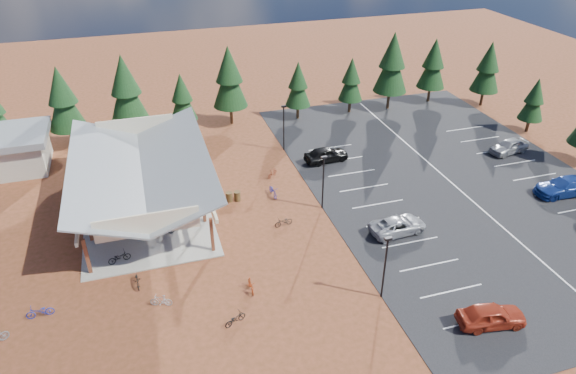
{
  "coord_description": "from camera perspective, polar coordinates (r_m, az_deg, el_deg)",
  "views": [
    {
      "loc": [
        -9.17,
        -33.94,
        25.1
      ],
      "look_at": [
        2.17,
        3.21,
        1.94
      ],
      "focal_mm": 32.0,
      "sensor_mm": 36.0,
      "label": 1
    }
  ],
  "objects": [
    {
      "name": "pine_1",
      "position": [
        59.47,
        -23.77,
        8.97
      ],
      "size": [
        3.89,
        3.89,
        9.05
      ],
      "color": "#382314",
      "rests_on": "ground"
    },
    {
      "name": "bike_7",
      "position": [
        53.95,
        -12.94,
        2.9
      ],
      "size": [
        1.55,
        0.62,
        0.9
      ],
      "primitive_type": "imported",
      "rotation": [
        0.0,
        0.0,
        1.7
      ],
      "color": "maroon",
      "rests_on": "concrete_pad"
    },
    {
      "name": "bike_6",
      "position": [
        48.56,
        -13.4,
        -0.46
      ],
      "size": [
        1.9,
        1.04,
        0.95
      ],
      "primitive_type": "imported",
      "rotation": [
        0.0,
        0.0,
        1.33
      ],
      "color": "#1F4E86",
      "rests_on": "concrete_pad"
    },
    {
      "name": "asphalt_lot",
      "position": [
        52.53,
        17.36,
        0.76
      ],
      "size": [
        27.0,
        44.0,
        0.04
      ],
      "primitive_type": "cube",
      "color": "black",
      "rests_on": "ground"
    },
    {
      "name": "bike_8",
      "position": [
        39.03,
        -16.39,
        -9.91
      ],
      "size": [
        0.69,
        1.72,
        0.88
      ],
      "primitive_type": "imported",
      "rotation": [
        0.0,
        0.0,
        0.06
      ],
      "color": "black",
      "rests_on": "ground"
    },
    {
      "name": "bike_0",
      "position": [
        41.38,
        -18.24,
        -7.42
      ],
      "size": [
        1.8,
        0.98,
        0.9
      ],
      "primitive_type": "imported",
      "rotation": [
        0.0,
        0.0,
        1.81
      ],
      "color": "black",
      "rests_on": "concrete_pad"
    },
    {
      "name": "bike_10",
      "position": [
        38.86,
        -25.86,
        -12.35
      ],
      "size": [
        1.81,
        0.73,
        0.93
      ],
      "primitive_type": "imported",
      "rotation": [
        0.0,
        0.0,
        4.77
      ],
      "color": "#1A289E",
      "rests_on": "ground"
    },
    {
      "name": "bike_16",
      "position": [
        43.36,
        -0.49,
        -3.89
      ],
      "size": [
        1.68,
        0.83,
        0.84
      ],
      "primitive_type": "imported",
      "rotation": [
        0.0,
        0.0,
        4.89
      ],
      "color": "black",
      "rests_on": "ground"
    },
    {
      "name": "car_8",
      "position": [
        59.8,
        23.36,
        4.18
      ],
      "size": [
        4.76,
        2.58,
        1.54
      ],
      "primitive_type": "imported",
      "rotation": [
        0.0,
        0.0,
        -1.39
      ],
      "color": "gray",
      "rests_on": "asphalt_lot"
    },
    {
      "name": "ground",
      "position": [
        43.2,
        -1.52,
        -4.73
      ],
      "size": [
        140.0,
        140.0,
        0.0
      ],
      "primitive_type": "plane",
      "color": "#563016",
      "rests_on": "ground"
    },
    {
      "name": "pine_5",
      "position": [
        62.3,
        1.12,
        11.32
      ],
      "size": [
        3.04,
        3.04,
        7.09
      ],
      "color": "#382314",
      "rests_on": "ground"
    },
    {
      "name": "lamp_post_2",
      "position": [
        54.67,
        -0.47,
        6.94
      ],
      "size": [
        0.5,
        0.25,
        5.14
      ],
      "color": "black",
      "rests_on": "ground"
    },
    {
      "name": "car_2",
      "position": [
        43.38,
        12.11,
        -4.19
      ],
      "size": [
        5.02,
        2.64,
        1.35
      ],
      "primitive_type": "imported",
      "rotation": [
        0.0,
        0.0,
        1.66
      ],
      "color": "#9B9CA2",
      "rests_on": "asphalt_lot"
    },
    {
      "name": "trash_bin_1",
      "position": [
        46.99,
        -5.65,
        -1.0
      ],
      "size": [
        0.6,
        0.6,
        0.9
      ],
      "primitive_type": "cylinder",
      "color": "#4A371A",
      "rests_on": "ground"
    },
    {
      "name": "bike_1",
      "position": [
        46.36,
        -18.04,
        -2.87
      ],
      "size": [
        1.57,
        0.63,
        0.92
      ],
      "primitive_type": "imported",
      "rotation": [
        0.0,
        0.0,
        1.44
      ],
      "color": "#9EA1A7",
      "rests_on": "concrete_pad"
    },
    {
      "name": "pine_2",
      "position": [
        58.71,
        -17.59,
        10.33
      ],
      "size": [
        4.18,
        4.18,
        9.73
      ],
      "color": "#382314",
      "rests_on": "ground"
    },
    {
      "name": "pine_13",
      "position": [
        70.75,
        21.34,
        12.31
      ],
      "size": [
        3.57,
        3.57,
        8.33
      ],
      "color": "#382314",
      "rests_on": "ground"
    },
    {
      "name": "pine_12",
      "position": [
        65.06,
        25.69,
        8.75
      ],
      "size": [
        2.76,
        2.76,
        6.43
      ],
      "color": "#382314",
      "rests_on": "ground"
    },
    {
      "name": "bike_4",
      "position": [
        43.26,
        -13.59,
        -4.74
      ],
      "size": [
        1.9,
        1.08,
        0.94
      ],
      "primitive_type": "imported",
      "rotation": [
        0.0,
        0.0,
        1.84
      ],
      "color": "black",
      "rests_on": "concrete_pad"
    },
    {
      "name": "lamp_post_0",
      "position": [
        35.55,
        10.75,
        -8.34
      ],
      "size": [
        0.5,
        0.25,
        5.14
      ],
      "color": "black",
      "rests_on": "ground"
    },
    {
      "name": "pine_7",
      "position": [
        66.0,
        11.5,
        13.36
      ],
      "size": [
        4.19,
        4.19,
        9.77
      ],
      "color": "#382314",
      "rests_on": "ground"
    },
    {
      "name": "lamp_post_1",
      "position": [
        44.52,
        3.94,
        0.93
      ],
      "size": [
        0.5,
        0.25,
        5.14
      ],
      "color": "black",
      "rests_on": "ground"
    },
    {
      "name": "bike_3",
      "position": [
        51.76,
        -17.19,
        1.12
      ],
      "size": [
        1.87,
        0.74,
        1.09
      ],
      "primitive_type": "imported",
      "rotation": [
        0.0,
        0.0,
        1.7
      ],
      "color": "maroon",
      "rests_on": "concrete_pad"
    },
    {
      "name": "bike_2",
      "position": [
        48.3,
        -16.44,
        -1.14
      ],
      "size": [
        1.82,
        0.95,
        0.91
      ],
      "primitive_type": "imported",
      "rotation": [
        0.0,
        0.0,
        1.78
      ],
      "color": "navy",
      "rests_on": "concrete_pad"
    },
    {
      "name": "car_4",
      "position": [
        53.31,
        4.28,
        3.64
      ],
      "size": [
        4.8,
        2.32,
        1.58
      ],
      "primitive_type": "imported",
      "rotation": [
        0.0,
        0.0,
        1.67
      ],
      "color": "black",
      "rests_on": "asphalt_lot"
    },
    {
      "name": "bike_15",
      "position": [
        50.49,
        -1.75,
        1.58
      ],
      "size": [
        1.41,
        1.34,
        0.91
      ],
      "primitive_type": "imported",
      "rotation": [
        0.0,
        0.0,
        2.31
      ],
      "color": "maroon",
      "rests_on": "ground"
    },
    {
      "name": "trash_bin_0",
      "position": [
        46.95,
        -6.54,
        -1.09
      ],
      "size": [
        0.6,
        0.6,
        0.9
      ],
      "primitive_type": "cylinder",
      "color": "#4A371A",
      "rests_on": "ground"
    },
    {
      "name": "bike_14",
      "position": [
        47.45,
        -1.67,
        -0.43
      ],
      "size": [
        0.78,
        1.95,
        1.0
      ],
      "primitive_type": "imported",
      "rotation": [
        0.0,
        0.0,
        0.06
      ],
      "color": "navy",
      "rests_on": "ground"
    },
    {
      "name": "pine_4",
      "position": [
        60.65,
        -6.56,
        12.02
      ],
      "size": [
        4.05,
        4.05,
        9.44
      ],
      "color": "#382314",
      "rests_on": "ground"
    },
    {
      "name": "car_0",
      "position": [
        36.89,
        21.66,
        -13.12
      ],
      "size": [
        4.73,
        2.51,
        1.53
      ],
      "primitive_type": "imported",
      "rotation": [
        0.0,
        0.0,
        1.41
      ],
      "color": "#9E2E19",
      "rests_on": "asphalt_lot"
    },
    {
      "name": "bike_13",
      "position": [
        36.96,
        -13.93,
        -12.14
      ],
      "size": [
        1.6,
        0.9,
        0.93
      ],
      "primitive_type": "imported",
      "rotation": [
        0.0,
        0.0,
        4.39
      ],
      "color": "#999BA0",
      "rests_on": "ground"
    },
    {
      "name": "bike_12",
      "position": [
        34.93,
        -5.89,
        -14.36
      ],
      "size": [
        1.7,
        1.18,
        0.85
      ],
      "primitive_type": "imported",
      "rotation": [
        0.0,
        0.0,
        2.0
      ],
      "color": "black",
      "rests_on": "ground"
    },
    {
      "name": "bike_5",
      "position": [
        47.26,
        -12.43,
        -1.27
      ],
      "size": [
        1.58,
        0.47,
        0.95
      ],
      "primitive_type": "imported",
      "rotation": [
        0.0,
        0.0,
        1.55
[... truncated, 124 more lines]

